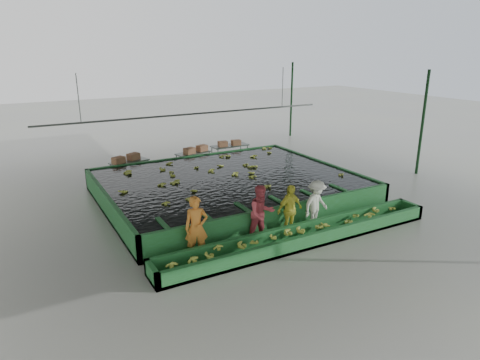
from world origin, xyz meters
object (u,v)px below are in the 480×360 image
flotation_tank (228,186)px  worker_a (196,227)px  worker_c (290,210)px  packing_table_right (230,153)px  sorting_trough (303,236)px  worker_b (261,214)px  box_stack_mid (196,152)px  worker_d (316,204)px  box_stack_left (126,161)px  packing_table_left (130,169)px  packing_table_mid (193,160)px  box_stack_right (229,146)px

flotation_tank → worker_a: worker_a is taller
worker_a → worker_c: bearing=15.1°
flotation_tank → packing_table_right: size_ratio=4.95×
sorting_trough → worker_c: bearing=86.7°
worker_b → worker_a: bearing=-176.1°
worker_a → box_stack_mid: worker_a is taller
worker_b → box_stack_mid: bearing=83.6°
worker_d → box_stack_left: worker_d is taller
worker_b → packing_table_left: size_ratio=1.04×
box_stack_left → box_stack_mid: (3.61, 0.12, -0.00)m
packing_table_mid → sorting_trough: bearing=-92.7°
worker_a → worker_c: (3.34, 0.00, -0.09)m
worker_b → worker_d: bearing=3.9°
worker_b → worker_c: 1.10m
packing_table_left → box_stack_mid: bearing=1.3°
box_stack_mid → box_stack_right: bearing=4.2°
box_stack_right → sorting_trough: bearing=-104.7°
worker_a → packing_table_left: bearing=102.3°
sorting_trough → worker_b: (-1.05, 0.80, 0.69)m
worker_d → worker_a: bearing=167.1°
box_stack_left → worker_a: bearing=-91.9°
box_stack_left → box_stack_mid: bearing=1.9°
packing_table_mid → packing_table_right: packing_table_right is taller
box_stack_left → packing_table_right: bearing=3.6°
worker_c → packing_table_right: bearing=67.9°
worker_a → packing_table_mid: worker_a is taller
worker_b → worker_c: (1.10, 0.00, -0.08)m
worker_b → packing_table_mid: worker_b is taller
worker_d → packing_table_right: worker_d is taller
worker_a → worker_b: worker_a is taller
sorting_trough → packing_table_right: 10.47m
flotation_tank → packing_table_right: 5.69m
flotation_tank → worker_c: worker_c is taller
flotation_tank → packing_table_left: bearing=121.3°
flotation_tank → box_stack_left: bearing=122.9°
worker_c → box_stack_mid: 9.08m
worker_b → box_stack_right: worker_b is taller
box_stack_left → packing_table_left: bearing=15.1°
packing_table_right → box_stack_right: (-0.07, -0.10, 0.46)m
worker_d → box_stack_right: bearing=67.9°
packing_table_left → packing_table_right: bearing=3.3°
worker_d → worker_c: bearing=167.1°
sorting_trough → worker_b: 1.49m
sorting_trough → worker_d: (1.15, 0.80, 0.60)m
packing_table_mid → box_stack_left: size_ratio=1.26×
flotation_tank → worker_b: (-1.05, -4.30, 0.49)m
packing_table_mid → worker_b: bearing=-99.5°
flotation_tank → packing_table_mid: 4.85m
packing_table_right → box_stack_left: bearing=-176.4°
sorting_trough → packing_table_left: 10.20m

